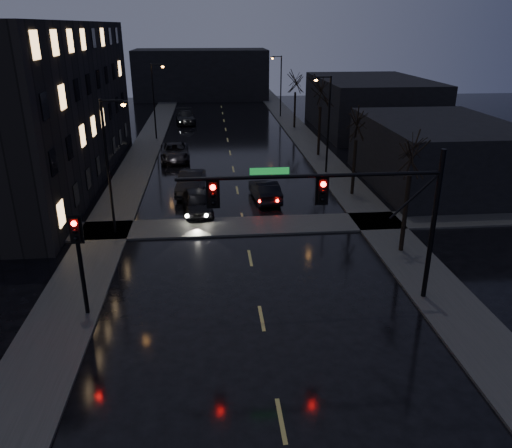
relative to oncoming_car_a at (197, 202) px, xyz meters
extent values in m
cube|color=#2D2D2B|center=(-5.56, 13.75, -0.71)|extent=(3.00, 140.00, 0.12)
cube|color=#2D2D2B|center=(11.44, 13.75, -0.71)|extent=(3.00, 140.00, 0.12)
cube|color=#2D2D2B|center=(2.94, -2.75, -0.71)|extent=(40.00, 3.00, 0.12)
cube|color=black|center=(-13.56, 8.75, 5.23)|extent=(12.00, 30.00, 12.00)
cube|color=black|center=(18.44, 4.75, 1.73)|extent=(10.00, 14.00, 5.00)
cube|color=black|center=(19.94, 26.75, 2.23)|extent=(12.00, 18.00, 6.00)
cube|color=black|center=(-0.06, 56.75, 3.23)|extent=(22.00, 10.00, 8.00)
cylinder|color=black|center=(10.54, -12.25, 2.73)|extent=(0.22, 0.22, 7.00)
cylinder|color=black|center=(5.04, -12.25, 5.23)|extent=(11.00, 0.16, 0.16)
cylinder|color=black|center=(9.54, -12.25, 4.23)|extent=(2.05, 0.10, 2.05)
cube|color=#0C591E|center=(3.34, -12.25, 5.48)|extent=(1.60, 0.04, 0.28)
cube|color=black|center=(1.04, -12.25, 4.58)|extent=(0.35, 0.28, 1.05)
sphere|color=#FF0705|center=(1.04, -12.41, 4.91)|extent=(0.22, 0.22, 0.22)
cube|color=black|center=(5.54, -12.25, 4.58)|extent=(0.35, 0.28, 1.05)
sphere|color=#FF0705|center=(5.54, -12.41, 4.91)|extent=(0.22, 0.22, 0.22)
cylinder|color=black|center=(-4.56, -12.25, 1.43)|extent=(0.18, 0.18, 4.40)
cube|color=black|center=(-4.56, -12.25, 3.23)|extent=(0.35, 0.28, 1.05)
sphere|color=#FF0705|center=(-4.56, -12.41, 3.56)|extent=(0.22, 0.22, 0.22)
cylinder|color=black|center=(11.34, -7.25, 1.43)|extent=(0.24, 0.24, 4.40)
cylinder|color=black|center=(11.34, 2.75, 1.29)|extent=(0.24, 0.24, 4.12)
cylinder|color=black|center=(11.34, 14.75, 1.57)|extent=(0.24, 0.24, 4.68)
cylinder|color=black|center=(11.34, 28.75, 1.37)|extent=(0.24, 0.24, 4.29)
cylinder|color=black|center=(-4.86, -3.25, 3.23)|extent=(0.16, 0.16, 8.00)
cylinder|color=black|center=(-4.26, -3.25, 7.13)|extent=(1.20, 0.10, 0.10)
cube|color=black|center=(-3.66, -3.25, 7.03)|extent=(0.50, 0.25, 0.15)
sphere|color=orange|center=(-3.66, -3.25, 6.93)|extent=(0.28, 0.28, 0.28)
cylinder|color=black|center=(-4.86, 23.75, 3.23)|extent=(0.16, 0.16, 8.00)
cylinder|color=black|center=(-4.26, 23.75, 7.13)|extent=(1.20, 0.10, 0.10)
cube|color=black|center=(-3.66, 23.75, 7.03)|extent=(0.50, 0.25, 0.15)
sphere|color=orange|center=(-3.66, 23.75, 6.93)|extent=(0.28, 0.28, 0.28)
cylinder|color=black|center=(10.74, 8.75, 3.23)|extent=(0.16, 0.16, 8.00)
cylinder|color=black|center=(10.14, 8.75, 7.13)|extent=(1.20, 0.10, 0.10)
cube|color=black|center=(9.54, 8.75, 7.03)|extent=(0.50, 0.25, 0.15)
sphere|color=orange|center=(9.54, 8.75, 6.93)|extent=(0.28, 0.28, 0.28)
cylinder|color=black|center=(10.74, 36.75, 3.23)|extent=(0.16, 0.16, 8.00)
cylinder|color=black|center=(10.14, 36.75, 7.13)|extent=(1.20, 0.10, 0.10)
cube|color=black|center=(9.54, 36.75, 7.03)|extent=(0.50, 0.25, 0.15)
sphere|color=orange|center=(9.54, 36.75, 6.93)|extent=(0.28, 0.28, 0.28)
imported|color=black|center=(0.00, 0.00, 0.00)|extent=(2.36, 4.71, 1.54)
imported|color=black|center=(-0.53, 4.38, 0.04)|extent=(2.24, 5.06, 1.61)
imported|color=black|center=(-2.29, 14.42, 0.01)|extent=(2.99, 5.80, 1.56)
imported|color=black|center=(-2.01, 33.31, 0.06)|extent=(2.94, 5.93, 1.66)
imported|color=black|center=(4.79, 2.20, -0.02)|extent=(2.07, 4.71, 1.50)
camera|label=1|loc=(0.98, -31.54, 10.94)|focal=35.00mm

